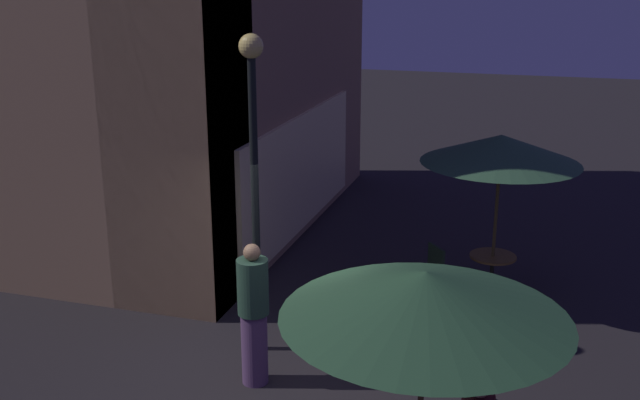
# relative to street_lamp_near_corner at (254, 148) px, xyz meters

# --- Properties ---
(ground_plane) EXTENTS (60.00, 60.00, 0.00)m
(ground_plane) POSITION_rel_street_lamp_near_corner_xyz_m (-1.00, -0.56, -2.70)
(ground_plane) COLOR black
(cafe_building) EXTENTS (8.31, 6.95, 8.03)m
(cafe_building) POSITION_rel_street_lamp_near_corner_xyz_m (3.18, 2.83, 1.31)
(cafe_building) COLOR #957255
(cafe_building) RESTS_ON ground
(street_lamp_near_corner) EXTENTS (0.29, 0.29, 4.05)m
(street_lamp_near_corner) POSITION_rel_street_lamp_near_corner_xyz_m (0.00, 0.00, 0.00)
(street_lamp_near_corner) COLOR black
(street_lamp_near_corner) RESTS_ON ground
(cafe_table_1) EXTENTS (0.68, 0.68, 0.71)m
(cafe_table_1) POSITION_rel_street_lamp_near_corner_xyz_m (2.44, -2.77, -2.19)
(cafe_table_1) COLOR black
(cafe_table_1) RESTS_ON ground
(patio_umbrella_0) EXTENTS (2.38, 2.38, 2.44)m
(patio_umbrella_0) POSITION_rel_street_lamp_near_corner_xyz_m (-2.62, -2.52, -0.46)
(patio_umbrella_0) COLOR black
(patio_umbrella_0) RESTS_ON ground
(patio_umbrella_1) EXTENTS (2.27, 2.27, 2.53)m
(patio_umbrella_1) POSITION_rel_street_lamp_near_corner_xyz_m (2.44, -2.77, -0.38)
(patio_umbrella_1) COLOR black
(patio_umbrella_1) RESTS_ON ground
(cafe_chair_2) EXTENTS (0.58, 0.58, 0.99)m
(cafe_chair_2) POSITION_rel_street_lamp_near_corner_xyz_m (1.90, -2.08, -2.11)
(cafe_chair_2) COLOR black
(cafe_chair_2) RESTS_ON ground
(patron_standing_1) EXTENTS (0.37, 0.37, 1.77)m
(patron_standing_1) POSITION_rel_street_lamp_near_corner_xyz_m (-0.78, -0.26, -1.81)
(patron_standing_1) COLOR #5C3E66
(patron_standing_1) RESTS_ON ground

